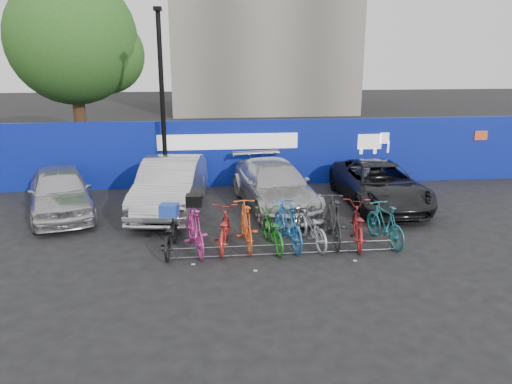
{
  "coord_description": "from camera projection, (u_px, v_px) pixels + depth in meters",
  "views": [
    {
      "loc": [
        -1.89,
        -11.65,
        4.79
      ],
      "look_at": [
        -0.42,
        2.0,
        0.87
      ],
      "focal_mm": 35.0,
      "sensor_mm": 36.0,
      "label": 1
    }
  ],
  "objects": [
    {
      "name": "tree",
      "position": [
        79.0,
        43.0,
        20.17
      ],
      "size": [
        5.4,
        5.2,
        7.8
      ],
      "color": "#382314",
      "rests_on": "ground"
    },
    {
      "name": "bike_8",
      "position": [
        357.0,
        224.0,
        12.66
      ],
      "size": [
        1.1,
        2.1,
        1.05
      ],
      "primitive_type": "imported",
      "rotation": [
        0.0,
        0.0,
        2.93
      ],
      "color": "maroon",
      "rests_on": "ground"
    },
    {
      "name": "bike_7",
      "position": [
        334.0,
        220.0,
        12.72
      ],
      "size": [
        0.75,
        2.07,
        1.22
      ],
      "primitive_type": "imported",
      "rotation": [
        0.0,
        0.0,
        3.05
      ],
      "color": "#252427",
      "rests_on": "ground"
    },
    {
      "name": "cargo_topcase",
      "position": [
        194.0,
        200.0,
        11.98
      ],
      "size": [
        0.39,
        0.36,
        0.28
      ],
      "primitive_type": "cube",
      "rotation": [
        0.0,
        0.0,
        -0.06
      ],
      "color": "black",
      "rests_on": "bike_1"
    },
    {
      "name": "car_1",
      "position": [
        171.0,
        185.0,
        15.25
      ],
      "size": [
        2.31,
        5.03,
        1.6
      ],
      "primitive_type": "imported",
      "rotation": [
        0.0,
        0.0,
        -0.13
      ],
      "color": "#B0B0B5",
      "rests_on": "ground"
    },
    {
      "name": "bike_0",
      "position": [
        170.0,
        234.0,
        12.14
      ],
      "size": [
        0.76,
        1.81,
        0.93
      ],
      "primitive_type": "imported",
      "rotation": [
        0.0,
        0.0,
        3.06
      ],
      "color": "black",
      "rests_on": "ground"
    },
    {
      "name": "car_0",
      "position": [
        60.0,
        192.0,
        14.85
      ],
      "size": [
        2.9,
        4.59,
        1.46
      ],
      "primitive_type": "imported",
      "rotation": [
        0.0,
        0.0,
        0.3
      ],
      "color": "#B3B2B7",
      "rests_on": "ground"
    },
    {
      "name": "cargo_crate",
      "position": [
        169.0,
        210.0,
        11.97
      ],
      "size": [
        0.49,
        0.41,
        0.3
      ],
      "primitive_type": "cube",
      "rotation": [
        0.0,
        0.0,
        -0.22
      ],
      "color": "#213FA9",
      "rests_on": "bike_0"
    },
    {
      "name": "lamppost",
      "position": [
        162.0,
        97.0,
        16.58
      ],
      "size": [
        0.25,
        0.5,
        6.11
      ],
      "color": "black",
      "rests_on": "ground"
    },
    {
      "name": "bike_5",
      "position": [
        288.0,
        224.0,
        12.48
      ],
      "size": [
        0.91,
        2.02,
        1.17
      ],
      "primitive_type": "imported",
      "rotation": [
        0.0,
        0.0,
        3.33
      ],
      "color": "#2263AD",
      "rests_on": "ground"
    },
    {
      "name": "bike_3",
      "position": [
        246.0,
        225.0,
        12.46
      ],
      "size": [
        0.64,
        1.96,
        1.16
      ],
      "primitive_type": "imported",
      "rotation": [
        0.0,
        0.0,
        3.19
      ],
      "color": "#D65623",
      "rests_on": "ground"
    },
    {
      "name": "car_3",
      "position": [
        379.0,
        184.0,
        15.87
      ],
      "size": [
        2.31,
        4.89,
        1.35
      ],
      "primitive_type": "imported",
      "rotation": [
        0.0,
        0.0,
        -0.01
      ],
      "color": "black",
      "rests_on": "ground"
    },
    {
      "name": "bike_2",
      "position": [
        224.0,
        229.0,
        12.45
      ],
      "size": [
        0.87,
        1.94,
        0.99
      ],
      "primitive_type": "imported",
      "rotation": [
        0.0,
        0.0,
        3.02
      ],
      "color": "red",
      "rests_on": "ground"
    },
    {
      "name": "car_2",
      "position": [
        274.0,
        185.0,
        15.63
      ],
      "size": [
        2.67,
        5.1,
        1.41
      ],
      "primitive_type": "imported",
      "rotation": [
        0.0,
        0.0,
        0.15
      ],
      "color": "#B0AFB4",
      "rests_on": "ground"
    },
    {
      "name": "hoarding",
      "position": [
        256.0,
        153.0,
        18.05
      ],
      "size": [
        22.0,
        0.18,
        2.4
      ],
      "color": "#0A1B95",
      "rests_on": "ground"
    },
    {
      "name": "bike_4",
      "position": [
        272.0,
        230.0,
        12.42
      ],
      "size": [
        0.86,
        1.88,
        0.95
      ],
      "primitive_type": "imported",
      "rotation": [
        0.0,
        0.0,
        3.27
      ],
      "color": "#1A6E1B",
      "rests_on": "ground"
    },
    {
      "name": "ground",
      "position": [
        281.0,
        246.0,
        12.64
      ],
      "size": [
        100.0,
        100.0,
        0.0
      ],
      "primitive_type": "plane",
      "color": "black",
      "rests_on": "ground"
    },
    {
      "name": "bike_9",
      "position": [
        385.0,
        224.0,
        12.67
      ],
      "size": [
        0.85,
        1.85,
        1.07
      ],
      "primitive_type": "imported",
      "rotation": [
        0.0,
        0.0,
        3.34
      ],
      "color": "#1B646E",
      "rests_on": "ground"
    },
    {
      "name": "bike_6",
      "position": [
        311.0,
        226.0,
        12.6
      ],
      "size": [
        1.0,
        1.97,
        0.99
      ],
      "primitive_type": "imported",
      "rotation": [
        0.0,
        0.0,
        3.33
      ],
      "color": "#9A9DA0",
      "rests_on": "ground"
    },
    {
      "name": "bike_1",
      "position": [
        195.0,
        229.0,
        12.18
      ],
      "size": [
        0.94,
        2.02,
        1.17
      ],
      "primitive_type": "imported",
      "rotation": [
        0.0,
        0.0,
        3.35
      ],
      "color": "#C4318A",
      "rests_on": "ground"
    },
    {
      "name": "bike_rack",
      "position": [
        285.0,
        249.0,
        12.03
      ],
      "size": [
        5.6,
        0.03,
        0.3
      ],
      "color": "#595B60",
      "rests_on": "ground"
    }
  ]
}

